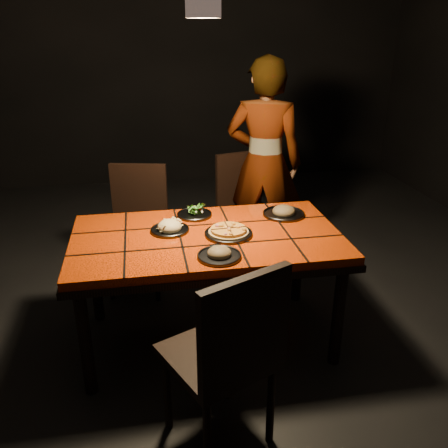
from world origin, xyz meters
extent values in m
cube|color=black|center=(0.00, 0.00, -0.02)|extent=(6.00, 7.00, 0.04)
cube|color=black|center=(0.00, 3.50, 1.50)|extent=(6.00, 0.04, 3.00)
cube|color=#E43D07|center=(0.00, 0.00, 0.72)|extent=(1.60, 0.90, 0.05)
cube|color=black|center=(0.00, 0.00, 0.68)|extent=(1.62, 0.92, 0.04)
cylinder|color=black|center=(-0.72, -0.37, 0.33)|extent=(0.07, 0.07, 0.66)
cylinder|color=black|center=(0.72, -0.37, 0.33)|extent=(0.07, 0.07, 0.66)
cylinder|color=black|center=(-0.72, 0.37, 0.33)|extent=(0.07, 0.07, 0.66)
cylinder|color=black|center=(0.72, 0.37, 0.33)|extent=(0.07, 0.07, 0.66)
cube|color=black|center=(-0.07, -0.79, 0.48)|extent=(0.60, 0.60, 0.04)
cube|color=black|center=(0.02, -0.97, 0.75)|extent=(0.43, 0.23, 0.49)
cylinder|color=black|center=(0.02, -0.55, 0.23)|extent=(0.04, 0.04, 0.46)
cylinder|color=black|center=(-0.31, -0.70, 0.23)|extent=(0.04, 0.04, 0.46)
cylinder|color=black|center=(0.18, -0.88, 0.23)|extent=(0.04, 0.04, 0.46)
cylinder|color=black|center=(-0.15, -1.03, 0.23)|extent=(0.04, 0.04, 0.46)
cube|color=black|center=(-0.43, 0.74, 0.46)|extent=(0.51, 0.51, 0.04)
cube|color=black|center=(-0.39, 0.93, 0.71)|extent=(0.43, 0.14, 0.47)
cylinder|color=black|center=(-0.64, 0.61, 0.22)|extent=(0.04, 0.04, 0.44)
cylinder|color=black|center=(-0.30, 0.53, 0.22)|extent=(0.04, 0.04, 0.44)
cylinder|color=black|center=(-0.56, 0.95, 0.22)|extent=(0.04, 0.04, 0.44)
cylinder|color=black|center=(-0.22, 0.87, 0.22)|extent=(0.04, 0.04, 0.44)
cube|color=black|center=(0.50, 1.00, 0.45)|extent=(0.52, 0.52, 0.04)
cube|color=black|center=(0.45, 1.18, 0.70)|extent=(0.42, 0.15, 0.46)
cylinder|color=black|center=(0.37, 0.79, 0.22)|extent=(0.04, 0.04, 0.43)
cylinder|color=black|center=(0.71, 0.88, 0.22)|extent=(0.04, 0.04, 0.43)
cylinder|color=black|center=(0.29, 1.12, 0.22)|extent=(0.04, 0.04, 0.43)
cylinder|color=black|center=(0.62, 1.21, 0.22)|extent=(0.04, 0.04, 0.43)
imported|color=brown|center=(0.64, 1.10, 0.85)|extent=(0.73, 0.60, 1.71)
cylinder|color=black|center=(0.00, 0.00, 2.00)|extent=(0.18, 0.18, 0.12)
cylinder|color=#36373B|center=(0.13, -0.03, 0.76)|extent=(0.29, 0.29, 0.01)
torus|color=#36373B|center=(0.13, -0.03, 0.76)|extent=(0.29, 0.29, 0.01)
cylinder|color=tan|center=(0.13, -0.03, 0.77)|extent=(0.25, 0.25, 0.01)
cylinder|color=gold|center=(0.13, -0.03, 0.78)|extent=(0.22, 0.22, 0.02)
cylinder|color=#36373B|center=(-0.21, 0.09, 0.76)|extent=(0.23, 0.23, 0.01)
torus|color=#36373B|center=(-0.21, 0.09, 0.76)|extent=(0.23, 0.23, 0.01)
ellipsoid|color=beige|center=(-0.21, 0.09, 0.78)|extent=(0.14, 0.14, 0.08)
cylinder|color=#36373B|center=(-0.04, 0.31, 0.76)|extent=(0.23, 0.23, 0.01)
torus|color=#36373B|center=(-0.04, 0.31, 0.76)|extent=(0.23, 0.23, 0.01)
cylinder|color=#36373B|center=(0.02, -0.31, 0.76)|extent=(0.24, 0.24, 0.01)
torus|color=#36373B|center=(0.02, -0.31, 0.76)|extent=(0.24, 0.24, 0.01)
ellipsoid|color=olive|center=(0.02, -0.31, 0.78)|extent=(0.14, 0.14, 0.08)
cylinder|color=#36373B|center=(0.54, 0.22, 0.76)|extent=(0.27, 0.27, 0.01)
torus|color=#36373B|center=(0.54, 0.22, 0.76)|extent=(0.27, 0.27, 0.01)
ellipsoid|color=olive|center=(0.54, 0.22, 0.78)|extent=(0.16, 0.16, 0.09)
camera|label=1|loc=(-0.35, -2.56, 1.91)|focal=38.00mm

